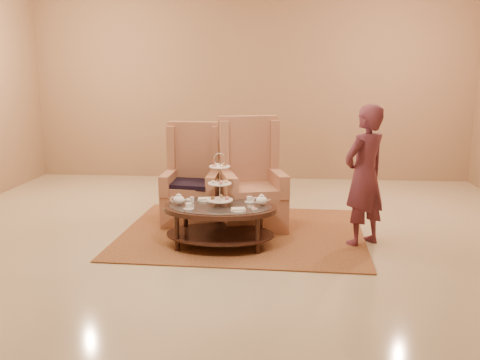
# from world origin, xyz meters

# --- Properties ---
(ground) EXTENTS (8.00, 8.00, 0.00)m
(ground) POSITION_xyz_m (0.00, 0.00, 0.00)
(ground) COLOR #C2B390
(ground) RESTS_ON ground
(ceiling) EXTENTS (8.00, 8.00, 0.02)m
(ceiling) POSITION_xyz_m (0.00, 0.00, 0.00)
(ceiling) COLOR beige
(ceiling) RESTS_ON ground
(wall_back) EXTENTS (8.00, 0.04, 3.50)m
(wall_back) POSITION_xyz_m (0.00, 4.00, 1.75)
(wall_back) COLOR #977352
(wall_back) RESTS_ON ground
(rug) EXTENTS (3.04, 2.57, 0.02)m
(rug) POSITION_xyz_m (0.16, 0.50, 0.01)
(rug) COLOR olive
(rug) RESTS_ON ground
(tea_table) EXTENTS (1.33, 0.93, 1.09)m
(tea_table) POSITION_xyz_m (-0.06, -0.02, 0.40)
(tea_table) COLOR black
(tea_table) RESTS_ON ground
(armchair_left) EXTENTS (0.71, 0.74, 1.32)m
(armchair_left) POSITION_xyz_m (-0.55, 0.98, 0.45)
(armchair_left) COLOR #A96D4F
(armchair_left) RESTS_ON ground
(armchair_right) EXTENTS (0.94, 0.96, 1.42)m
(armchair_right) POSITION_xyz_m (0.24, 0.81, 0.48)
(armchair_right) COLOR #A96D4F
(armchair_right) RESTS_ON ground
(person) EXTENTS (0.70, 0.68, 1.63)m
(person) POSITION_xyz_m (1.57, 0.20, 0.81)
(person) COLOR #582531
(person) RESTS_ON ground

